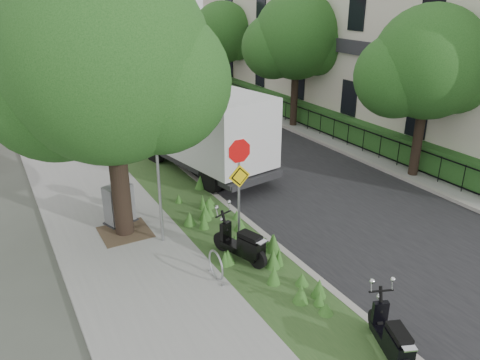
% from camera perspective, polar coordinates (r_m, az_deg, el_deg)
% --- Properties ---
extents(ground, '(120.00, 120.00, 0.00)m').
position_cam_1_polar(ground, '(13.48, 6.39, -7.84)').
color(ground, '#4C5147').
rests_on(ground, ground).
extents(sidewalk_near, '(3.50, 60.00, 0.12)m').
position_cam_1_polar(sidewalk_near, '(20.70, -19.98, 2.13)').
color(sidewalk_near, gray).
rests_on(sidewalk_near, ground).
extents(verge, '(2.00, 60.00, 0.12)m').
position_cam_1_polar(verge, '(21.23, -12.71, 3.45)').
color(verge, '#284B20').
rests_on(verge, ground).
extents(kerb_near, '(0.20, 60.00, 0.13)m').
position_cam_1_polar(kerb_near, '(21.51, -10.17, 3.91)').
color(kerb_near, '#9E9991').
rests_on(kerb_near, ground).
extents(road, '(7.00, 60.00, 0.01)m').
position_cam_1_polar(road, '(22.81, -1.83, 5.17)').
color(road, black).
rests_on(road, ground).
extents(kerb_far, '(0.20, 60.00, 0.13)m').
position_cam_1_polar(kerb_far, '(24.52, 5.51, 6.46)').
color(kerb_far, '#9E9991').
rests_on(kerb_far, ground).
extents(footpath_far, '(3.20, 60.00, 0.12)m').
position_cam_1_polar(footpath_far, '(25.49, 8.70, 6.91)').
color(footpath_far, gray).
rests_on(footpath_far, ground).
extents(street_tree_main, '(6.21, 5.54, 7.66)m').
position_cam_1_polar(street_tree_main, '(12.74, -16.21, 12.71)').
color(street_tree_main, black).
rests_on(street_tree_main, ground).
extents(bare_post, '(0.08, 0.08, 4.00)m').
position_cam_1_polar(bare_post, '(12.68, -9.92, 0.60)').
color(bare_post, '#A5A8AD').
rests_on(bare_post, ground).
extents(bike_hoop, '(0.06, 0.78, 0.77)m').
position_cam_1_polar(bike_hoop, '(11.60, -2.95, -10.32)').
color(bike_hoop, '#A5A8AD').
rests_on(bike_hoop, ground).
extents(sign_assembly, '(0.94, 0.08, 3.22)m').
position_cam_1_polar(sign_assembly, '(12.24, -0.10, 1.16)').
color(sign_assembly, '#A5A8AD').
rests_on(sign_assembly, ground).
extents(fence_far, '(0.04, 24.00, 1.00)m').
position_cam_1_polar(fence_far, '(24.75, 6.91, 8.00)').
color(fence_far, black).
rests_on(fence_far, ground).
extents(hedge_far, '(1.00, 24.00, 1.10)m').
position_cam_1_polar(hedge_far, '(25.16, 8.23, 8.17)').
color(hedge_far, '#1F4719').
rests_on(hedge_far, footpath_far).
extents(terrace_houses, '(7.40, 26.40, 8.20)m').
position_cam_1_polar(terrace_houses, '(26.86, 15.06, 16.12)').
color(terrace_houses, beige).
rests_on(terrace_houses, ground).
extents(far_tree_a, '(4.60, 4.10, 6.22)m').
position_cam_1_polar(far_tree_a, '(18.16, 21.76, 12.54)').
color(far_tree_a, black).
rests_on(far_tree_a, ground).
extents(far_tree_b, '(4.83, 4.31, 6.56)m').
position_cam_1_polar(far_tree_b, '(23.99, 6.73, 16.54)').
color(far_tree_b, black).
rests_on(far_tree_b, ground).
extents(far_tree_c, '(4.37, 3.89, 5.93)m').
position_cam_1_polar(far_tree_c, '(30.87, -2.26, 17.17)').
color(far_tree_c, black).
rests_on(far_tree_c, ground).
extents(scooter_near, '(0.76, 1.77, 0.87)m').
position_cam_1_polar(scooter_near, '(12.21, 0.61, -8.20)').
color(scooter_near, black).
rests_on(scooter_near, ground).
extents(scooter_far, '(0.78, 1.65, 0.82)m').
position_cam_1_polar(scooter_far, '(9.83, 18.17, -18.36)').
color(scooter_far, black).
rests_on(scooter_far, ground).
extents(box_truck, '(3.43, 6.49, 2.79)m').
position_cam_1_polar(box_truck, '(17.91, -4.05, 6.34)').
color(box_truck, '#262628').
rests_on(box_truck, ground).
extents(utility_cabinet, '(1.05, 0.86, 1.20)m').
position_cam_1_polar(utility_cabinet, '(14.57, -14.52, -2.95)').
color(utility_cabinet, '#262628').
rests_on(utility_cabinet, ground).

